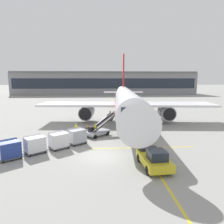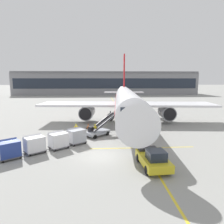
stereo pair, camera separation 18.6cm
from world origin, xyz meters
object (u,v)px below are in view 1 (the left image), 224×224
object	(u,v)px
baggage_cart_second	(59,140)
ground_crew_by_carts	(76,131)
pushback_tug	(154,159)
ground_crew_marshaller	(76,129)
ground_crew_by_loader	(95,129)
safety_cone_engine_keepout	(99,126)
baggage_cart_lead	(77,136)
parked_airplane	(126,101)
baggage_cart_fourth	(9,149)
safety_cone_wingtip	(88,126)
baggage_cart_third	(35,144)
belt_loader	(99,130)

from	to	relation	value
baggage_cart_second	ground_crew_by_carts	world-z (taller)	baggage_cart_second
baggage_cart_second	ground_crew_by_carts	size ratio (longest dim) A/B	1.51
pushback_tug	ground_crew_marshaller	xyz separation A→B (m)	(-8.02, 10.62, 0.17)
ground_crew_by_loader	safety_cone_engine_keepout	distance (m)	5.07
baggage_cart_lead	pushback_tug	world-z (taller)	baggage_cart_lead
parked_airplane	ground_crew_marshaller	xyz separation A→B (m)	(-8.22, -9.38, -2.78)
baggage_cart_second	ground_crew_marshaller	size ratio (longest dim) A/B	1.51
pushback_tug	baggage_cart_fourth	bearing A→B (deg)	168.39
parked_airplane	baggage_cart_lead	world-z (taller)	parked_airplane
parked_airplane	baggage_cart_lead	size ratio (longest dim) A/B	16.04
parked_airplane	safety_cone_wingtip	bearing A→B (deg)	-144.03
baggage_cart_second	ground_crew_by_loader	bearing A→B (deg)	48.90
baggage_cart_third	safety_cone_engine_keepout	size ratio (longest dim) A/B	3.89
baggage_cart_lead	safety_cone_wingtip	world-z (taller)	baggage_cart_lead
parked_airplane	ground_crew_by_carts	size ratio (longest dim) A/B	24.24
parked_airplane	ground_crew_marshaller	size ratio (longest dim) A/B	24.24
safety_cone_wingtip	baggage_cart_third	bearing A→B (deg)	-115.21
ground_crew_by_loader	safety_cone_wingtip	size ratio (longest dim) A/B	2.30
baggage_cart_fourth	pushback_tug	xyz separation A→B (m)	(13.67, -2.81, -0.17)
belt_loader	baggage_cart_lead	bearing A→B (deg)	-127.84
belt_loader	ground_crew_by_loader	distance (m)	0.68
baggage_cart_third	pushback_tug	bearing A→B (deg)	-20.31
safety_cone_engine_keepout	baggage_cart_fourth	bearing A→B (deg)	-125.37
ground_crew_by_carts	ground_crew_marshaller	xyz separation A→B (m)	(-0.07, 1.14, 0.00)
belt_loader	safety_cone_wingtip	size ratio (longest dim) A/B	6.24
belt_loader	ground_crew_marshaller	distance (m)	3.14
belt_loader	baggage_cart_third	world-z (taller)	belt_loader
safety_cone_engine_keepout	safety_cone_wingtip	xyz separation A→B (m)	(-1.83, -0.25, 0.04)
baggage_cart_third	baggage_cart_fourth	xyz separation A→B (m)	(-1.99, -1.51, 0.00)
pushback_tug	ground_crew_by_carts	distance (m)	12.38
baggage_cart_lead	safety_cone_wingtip	xyz separation A→B (m)	(0.96, 7.82, -0.63)
pushback_tug	ground_crew_by_carts	bearing A→B (deg)	129.98
baggage_cart_third	ground_crew_by_loader	size ratio (longest dim) A/B	1.51
ground_crew_marshaller	baggage_cart_fourth	bearing A→B (deg)	-125.90
pushback_tug	safety_cone_wingtip	size ratio (longest dim) A/B	5.99
baggage_cart_second	baggage_cart_fourth	xyz separation A→B (m)	(-4.22, -2.85, 0.00)
safety_cone_engine_keepout	belt_loader	bearing A→B (deg)	-90.94
baggage_cart_third	ground_crew_marshaller	bearing A→B (deg)	59.80
ground_crew_marshaller	belt_loader	bearing A→B (deg)	1.77
belt_loader	pushback_tug	xyz separation A→B (m)	(4.89, -10.72, -0.03)
ground_crew_by_carts	baggage_cart_second	bearing A→B (deg)	-111.43
baggage_cart_fourth	belt_loader	bearing A→B (deg)	41.98
belt_loader	baggage_cart_third	xyz separation A→B (m)	(-6.80, -6.39, 0.15)
baggage_cart_fourth	ground_crew_marshaller	world-z (taller)	baggage_cart_fourth
baggage_cart_fourth	baggage_cart_third	bearing A→B (deg)	37.27
baggage_cart_third	ground_crew_by_loader	world-z (taller)	baggage_cart_third
ground_crew_by_carts	safety_cone_wingtip	size ratio (longest dim) A/B	2.30
baggage_cart_fourth	ground_crew_by_loader	size ratio (longest dim) A/B	1.51
baggage_cart_fourth	safety_cone_engine_keepout	distance (m)	15.33
belt_loader	ground_crew_by_carts	size ratio (longest dim) A/B	2.71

